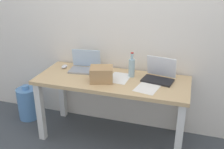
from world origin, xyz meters
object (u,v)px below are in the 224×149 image
water_cooler_jug (28,103)px  laptop_left (85,66)px  cardboard_box (101,74)px  desk (112,88)px  computer_mouse (64,66)px  laptop_right (159,75)px  beer_bottle (132,67)px

water_cooler_jug → laptop_left: bearing=5.0°
cardboard_box → desk: bearing=43.2°
computer_mouse → desk: bearing=-17.8°
desk → laptop_right: (0.48, 0.12, 0.17)m
cardboard_box → water_cooler_jug: 1.26m
water_cooler_jug → beer_bottle: bearing=1.9°
laptop_left → water_cooler_jug: (-0.80, -0.07, -0.58)m
beer_bottle → computer_mouse: size_ratio=2.74×
laptop_right → computer_mouse: laptop_right is taller
water_cooler_jug → laptop_right: bearing=1.3°
laptop_right → water_cooler_jug: laptop_right is taller
desk → water_cooler_jug: (-1.17, 0.08, -0.42)m
computer_mouse → laptop_left: bearing=-3.4°
laptop_left → water_cooler_jug: size_ratio=0.77×
laptop_right → beer_bottle: size_ratio=1.28×
laptop_right → computer_mouse: (-1.12, 0.03, -0.04)m
desk → cardboard_box: (-0.09, -0.08, 0.19)m
laptop_left → laptop_right: bearing=-2.2°
desk → water_cooler_jug: desk is taller
desk → computer_mouse: 0.66m
laptop_right → computer_mouse: size_ratio=3.51×
desk → beer_bottle: bearing=34.5°
computer_mouse → cardboard_box: bearing=-27.7°
computer_mouse → cardboard_box: size_ratio=0.43×
beer_bottle → cardboard_box: (-0.27, -0.21, -0.03)m
beer_bottle → laptop_right: bearing=-1.5°
laptop_left → laptop_right: (0.86, -0.03, 0.01)m
water_cooler_jug → cardboard_box: bearing=-8.6°
desk → laptop_right: 0.52m
desk → beer_bottle: 0.31m
desk → computer_mouse: (-0.64, 0.14, 0.13)m
laptop_right → beer_bottle: beer_bottle is taller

